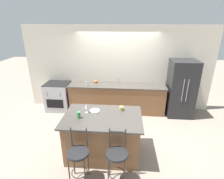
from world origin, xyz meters
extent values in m
plane|color=gray|center=(0.00, 0.00, 0.00)|extent=(18.00, 18.00, 0.00)
cube|color=beige|center=(0.00, 0.68, 1.35)|extent=(6.00, 0.07, 2.70)
cube|color=brown|center=(0.00, 0.37, 0.44)|extent=(3.01, 0.63, 0.88)
cube|color=#47423D|center=(0.00, 0.37, 0.90)|extent=(3.05, 0.66, 0.03)
cube|color=black|center=(0.00, 0.37, 0.91)|extent=(0.56, 0.35, 0.01)
cylinder|color=#ADAFB5|center=(0.00, 0.58, 1.03)|extent=(0.02, 0.02, 0.22)
cylinder|color=#ADAFB5|center=(0.00, 0.52, 1.13)|extent=(0.02, 0.12, 0.02)
cube|color=brown|center=(-0.20, -1.68, 0.46)|extent=(1.51, 0.95, 0.92)
cube|color=#47423D|center=(-0.20, -1.68, 0.94)|extent=(1.63, 1.07, 0.03)
cube|color=#232326|center=(1.96, 0.30, 0.87)|extent=(0.76, 0.73, 1.75)
cylinder|color=#939399|center=(1.90, -0.08, 0.96)|extent=(0.02, 0.02, 0.66)
cylinder|color=#939399|center=(2.02, -0.08, 0.96)|extent=(0.02, 0.02, 0.66)
cube|color=#B7B7BC|center=(-1.95, 0.34, 0.45)|extent=(0.75, 0.65, 0.91)
cube|color=black|center=(-1.95, 0.01, 0.35)|extent=(0.54, 0.01, 0.29)
cube|color=black|center=(-1.95, 0.34, 0.92)|extent=(0.75, 0.65, 0.02)
cylinder|color=black|center=(-2.16, 0.00, 0.71)|extent=(0.03, 0.02, 0.03)
cylinder|color=black|center=(-1.74, 0.00, 0.71)|extent=(0.03, 0.02, 0.03)
cylinder|color=black|center=(-2.16, 0.00, 0.64)|extent=(0.03, 0.02, 0.03)
cylinder|color=black|center=(-1.74, 0.00, 0.64)|extent=(0.03, 0.02, 0.03)
cylinder|color=#332D28|center=(-0.68, -2.58, 0.31)|extent=(0.02, 0.02, 0.62)
cylinder|color=#332D28|center=(-0.40, -2.58, 0.31)|extent=(0.02, 0.02, 0.62)
cylinder|color=#332D28|center=(-0.68, -2.30, 0.31)|extent=(0.02, 0.02, 0.62)
cylinder|color=#332D28|center=(-0.40, -2.30, 0.31)|extent=(0.02, 0.02, 0.62)
torus|color=#332D28|center=(-0.54, -2.44, 0.20)|extent=(0.30, 0.30, 0.02)
cylinder|color=#232326|center=(-0.54, -2.44, 0.65)|extent=(0.39, 0.39, 0.04)
cylinder|color=#332D28|center=(-0.68, -2.30, 0.87)|extent=(0.02, 0.02, 0.40)
cylinder|color=#332D28|center=(-0.40, -2.30, 0.87)|extent=(0.02, 0.02, 0.40)
cube|color=#332D28|center=(-0.54, -2.30, 1.00)|extent=(0.28, 0.02, 0.04)
cylinder|color=#332D28|center=(0.01, -2.55, 0.31)|extent=(0.02, 0.02, 0.62)
cylinder|color=#332D28|center=(0.29, -2.55, 0.31)|extent=(0.02, 0.02, 0.62)
cylinder|color=#332D28|center=(0.01, -2.27, 0.31)|extent=(0.02, 0.02, 0.62)
cylinder|color=#332D28|center=(0.29, -2.27, 0.31)|extent=(0.02, 0.02, 0.62)
torus|color=#332D28|center=(0.15, -2.41, 0.20)|extent=(0.30, 0.30, 0.02)
cylinder|color=#232326|center=(0.15, -2.41, 0.65)|extent=(0.39, 0.39, 0.04)
cylinder|color=#332D28|center=(0.01, -2.27, 0.87)|extent=(0.02, 0.02, 0.40)
cylinder|color=#332D28|center=(0.29, -2.27, 0.87)|extent=(0.02, 0.02, 0.40)
cube|color=#332D28|center=(0.15, -2.27, 1.00)|extent=(0.28, 0.02, 0.04)
cylinder|color=white|center=(-0.39, -1.46, 0.96)|extent=(0.22, 0.22, 0.01)
torus|color=white|center=(-0.39, -1.46, 0.97)|extent=(0.21, 0.21, 0.01)
cylinder|color=white|center=(-0.55, -1.54, 0.96)|extent=(0.07, 0.07, 0.00)
cylinder|color=white|center=(-0.55, -1.54, 1.01)|extent=(0.01, 0.01, 0.10)
cone|color=white|center=(-0.55, -1.54, 1.12)|extent=(0.07, 0.07, 0.12)
cylinder|color=#C1B251|center=(0.19, -1.38, 1.00)|extent=(0.09, 0.09, 0.09)
torus|color=#C1B251|center=(0.24, -1.38, 1.00)|extent=(0.06, 0.01, 0.06)
cylinder|color=#3D934C|center=(-0.67, -1.78, 1.02)|extent=(0.07, 0.07, 0.14)
ellipsoid|color=orange|center=(-0.69, 0.50, 0.96)|extent=(0.11, 0.11, 0.09)
cylinder|color=brown|center=(-0.69, 0.50, 1.02)|extent=(0.02, 0.02, 0.02)
cylinder|color=silver|center=(-0.94, 0.21, 0.99)|extent=(0.05, 0.05, 0.14)
cylinder|color=black|center=(-0.94, 0.21, 1.07)|extent=(0.02, 0.02, 0.03)
camera|label=1|loc=(0.25, -4.82, 2.80)|focal=28.00mm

